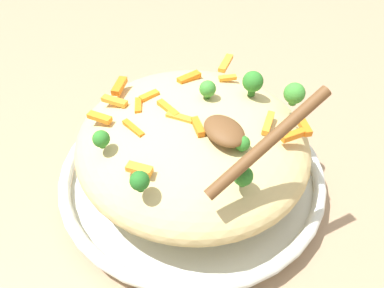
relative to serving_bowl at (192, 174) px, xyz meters
name	(u,v)px	position (x,y,z in m)	size (l,w,h in m)	color
ground_plane	(192,183)	(0.00, 0.00, -0.02)	(2.40, 2.40, 0.00)	#9E7F60
serving_bowl	(192,174)	(0.00, 0.00, 0.00)	(0.36, 0.36, 0.04)	silver
pasta_mound	(192,142)	(0.00, 0.00, 0.06)	(0.30, 0.30, 0.10)	#D1BA7A
carrot_piece_0	(293,135)	(0.09, 0.08, 0.10)	(0.03, 0.01, 0.01)	orange
carrot_piece_1	(181,119)	(0.00, -0.02, 0.11)	(0.03, 0.01, 0.01)	orange
carrot_piece_2	(100,117)	(-0.06, -0.10, 0.10)	(0.03, 0.01, 0.01)	orange
carrot_piece_3	(198,127)	(0.03, -0.01, 0.11)	(0.03, 0.01, 0.01)	orange
carrot_piece_4	(226,63)	(-0.08, 0.10, 0.10)	(0.04, 0.01, 0.01)	orange
carrot_piece_5	(228,78)	(-0.05, 0.08, 0.10)	(0.02, 0.01, 0.01)	orange
carrot_piece_6	(302,124)	(0.08, 0.10, 0.10)	(0.04, 0.01, 0.01)	orange
carrot_piece_7	(149,96)	(-0.06, -0.03, 0.10)	(0.03, 0.01, 0.01)	orange
carrot_piece_8	(189,78)	(-0.07, 0.04, 0.10)	(0.03, 0.01, 0.01)	orange
carrot_piece_9	(268,123)	(0.06, 0.07, 0.10)	(0.04, 0.01, 0.01)	orange
carrot_piece_10	(139,169)	(0.04, -0.09, 0.10)	(0.03, 0.01, 0.01)	orange
carrot_piece_11	(133,128)	(-0.02, -0.07, 0.10)	(0.04, 0.01, 0.01)	orange
carrot_piece_12	(119,86)	(-0.10, -0.05, 0.10)	(0.04, 0.01, 0.01)	orange
carrot_piece_13	(138,106)	(-0.05, -0.05, 0.10)	(0.03, 0.01, 0.01)	orange
carrot_piece_14	(114,101)	(-0.08, -0.07, 0.10)	(0.03, 0.01, 0.01)	orange
carrot_piece_15	(168,109)	(-0.02, -0.02, 0.11)	(0.04, 0.01, 0.01)	orange
broccoli_floret_0	(242,143)	(0.08, 0.02, 0.11)	(0.02, 0.02, 0.02)	#296820
broccoli_floret_1	(243,176)	(0.12, -0.01, 0.11)	(0.02, 0.02, 0.02)	#296820
broccoli_floret_2	(101,139)	(-0.01, -0.11, 0.11)	(0.02, 0.02, 0.02)	#296820
broccoli_floret_3	(254,83)	(0.00, 0.09, 0.12)	(0.03, 0.03, 0.03)	#296820
broccoli_floret_4	(140,181)	(0.07, -0.10, 0.11)	(0.02, 0.02, 0.02)	#205B1C
broccoli_floret_5	(294,94)	(0.04, 0.12, 0.12)	(0.03, 0.03, 0.03)	#377928
broccoli_floret_6	(208,89)	(-0.02, 0.03, 0.12)	(0.02, 0.02, 0.03)	#377928
serving_spoon	(238,134)	(0.08, 0.01, 0.13)	(0.10, 0.14, 0.08)	brown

